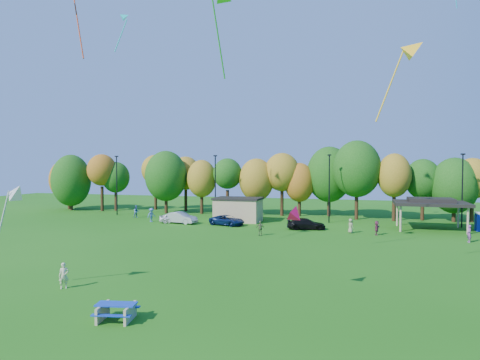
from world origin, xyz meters
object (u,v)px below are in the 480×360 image
(car_c, at_px, (227,220))
(car_d, at_px, (306,224))
(car_b, at_px, (180,218))
(kite_flyer, at_px, (64,276))
(car_a, at_px, (175,218))
(picnic_table, at_px, (116,311))

(car_c, relative_size, car_d, 1.01)
(car_b, relative_size, car_c, 0.98)
(car_d, bearing_deg, car_b, 73.81)
(kite_flyer, relative_size, car_c, 0.35)
(kite_flyer, bearing_deg, car_d, 30.03)
(car_a, xyz_separation_m, car_d, (17.48, -0.94, -0.01))
(car_b, distance_m, car_c, 6.43)
(car_a, distance_m, car_b, 0.98)
(kite_flyer, xyz_separation_m, car_c, (1.24, 29.34, -0.16))
(kite_flyer, bearing_deg, car_b, 61.69)
(picnic_table, distance_m, kite_flyer, 7.29)
(car_a, bearing_deg, picnic_table, -172.47)
(picnic_table, relative_size, car_a, 0.56)
(kite_flyer, distance_m, car_b, 29.77)
(car_a, height_order, car_d, car_a)
(car_a, relative_size, car_b, 0.87)
(picnic_table, relative_size, car_d, 0.49)
(kite_flyer, relative_size, car_a, 0.41)
(car_b, xyz_separation_m, car_d, (16.54, -0.68, -0.09))
(picnic_table, xyz_separation_m, car_a, (-12.29, 33.47, 0.18))
(car_c, height_order, car_d, car_d)
(car_a, distance_m, car_d, 17.51)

